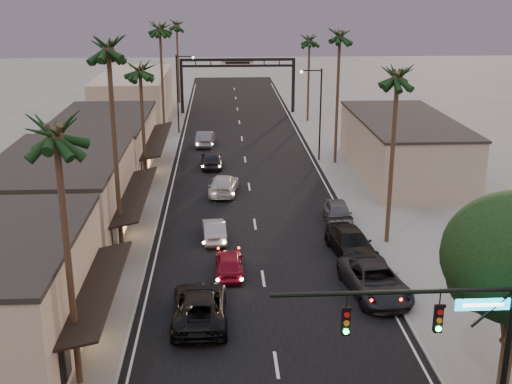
{
  "coord_description": "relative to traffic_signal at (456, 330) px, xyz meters",
  "views": [
    {
      "loc": [
        -2.33,
        -15.18,
        16.46
      ],
      "look_at": [
        0.07,
        27.83,
        2.5
      ],
      "focal_mm": 45.0,
      "sensor_mm": 36.0,
      "label": 1
    }
  ],
  "objects": [
    {
      "name": "palm_ra",
      "position": [
        2.91,
        20.0,
        6.36
      ],
      "size": [
        3.2,
        3.2,
        13.2
      ],
      "color": "#38281C",
      "rests_on": "ground"
    },
    {
      "name": "road",
      "position": [
        -5.69,
        41.0,
        -5.08
      ],
      "size": [
        14.0,
        120.0,
        0.02
      ],
      "primitive_type": "cube",
      "color": "black",
      "rests_on": "ground"
    },
    {
      "name": "oncoming_dgrey",
      "position": [
        -8.97,
        39.45,
        -4.28
      ],
      "size": [
        2.08,
        4.77,
        1.6
      ],
      "primitive_type": "imported",
      "rotation": [
        0.0,
        0.0,
        3.18
      ],
      "color": "black",
      "rests_on": "ground"
    },
    {
      "name": "sidewalk_right",
      "position": [
        3.81,
        48.0,
        -5.02
      ],
      "size": [
        5.0,
        92.0,
        0.12
      ],
      "primitive_type": "cube",
      "color": "slate",
      "rests_on": "ground"
    },
    {
      "name": "sidewalk_left",
      "position": [
        -15.19,
        48.0,
        -5.02
      ],
      "size": [
        5.0,
        92.0,
        0.12
      ],
      "primitive_type": "cube",
      "color": "slate",
      "rests_on": "ground"
    },
    {
      "name": "storefront_far",
      "position": [
        -18.69,
        38.0,
        -2.58
      ],
      "size": [
        8.0,
        16.0,
        5.0
      ],
      "primitive_type": "cube",
      "color": "tan",
      "rests_on": "ground"
    },
    {
      "name": "arch",
      "position": [
        -5.69,
        66.0,
        0.45
      ],
      "size": [
        15.2,
        0.4,
        7.27
      ],
      "color": "black",
      "rests_on": "ground"
    },
    {
      "name": "curbside_black",
      "position": [
        0.12,
        18.18,
        -4.26
      ],
      "size": [
        3.03,
        5.91,
        1.64
      ],
      "primitive_type": "imported",
      "rotation": [
        0.0,
        0.0,
        0.13
      ],
      "color": "black",
      "rests_on": "ground"
    },
    {
      "name": "oncoming_red",
      "position": [
        -7.67,
        15.75,
        -4.38
      ],
      "size": [
        1.65,
        4.1,
        1.4
      ],
      "primitive_type": "imported",
      "rotation": [
        0.0,
        0.0,
        3.14
      ],
      "color": "maroon",
      "rests_on": "ground"
    },
    {
      "name": "oncoming_grey_far",
      "position": [
        -9.71,
        48.0,
        -4.28
      ],
      "size": [
        2.06,
        4.96,
        1.6
      ],
      "primitive_type": "imported",
      "rotation": [
        0.0,
        0.0,
        3.06
      ],
      "color": "#545459",
      "rests_on": "ground"
    },
    {
      "name": "building_right",
      "position": [
        8.31,
        36.0,
        -2.58
      ],
      "size": [
        8.0,
        18.0,
        5.0
      ],
      "primitive_type": "cube",
      "color": "gray",
      "rests_on": "ground"
    },
    {
      "name": "palm_lc",
      "position": [
        -14.29,
        32.0,
        5.39
      ],
      "size": [
        3.2,
        3.2,
        12.2
      ],
      "color": "#38281C",
      "rests_on": "ground"
    },
    {
      "name": "palm_rb",
      "position": [
        2.91,
        40.0,
        7.33
      ],
      "size": [
        3.2,
        3.2,
        14.2
      ],
      "color": "#38281C",
      "rests_on": "ground"
    },
    {
      "name": "palm_lb",
      "position": [
        -14.29,
        18.0,
        8.3
      ],
      "size": [
        3.2,
        3.2,
        15.2
      ],
      "color": "#38281C",
      "rests_on": "ground"
    },
    {
      "name": "oncoming_silver",
      "position": [
        -8.59,
        21.25,
        -4.4
      ],
      "size": [
        1.74,
        4.25,
        1.37
      ],
      "primitive_type": "imported",
      "rotation": [
        0.0,
        0.0,
        3.21
      ],
      "color": "gray",
      "rests_on": "ground"
    },
    {
      "name": "curbside_grey",
      "position": [
        0.31,
        23.84,
        -4.3
      ],
      "size": [
        2.08,
        4.67,
        1.56
      ],
      "primitive_type": "imported",
      "rotation": [
        0.0,
        0.0,
        -0.05
      ],
      "color": "#48494D",
      "rests_on": "ground"
    },
    {
      "name": "traffic_signal",
      "position": [
        0.0,
        0.0,
        0.0
      ],
      "size": [
        8.51,
        0.22,
        7.8
      ],
      "color": "black",
      "rests_on": "ground"
    },
    {
      "name": "curbside_near",
      "position": [
        0.36,
        12.68,
        -4.24
      ],
      "size": [
        3.54,
        6.39,
        1.69
      ],
      "primitive_type": "imported",
      "rotation": [
        0.0,
        0.0,
        0.12
      ],
      "color": "black",
      "rests_on": "ground"
    },
    {
      "name": "palm_la",
      "position": [
        -14.29,
        5.0,
        6.36
      ],
      "size": [
        3.2,
        3.2,
        13.2
      ],
      "color": "#38281C",
      "rests_on": "ground"
    },
    {
      "name": "streetlight_right",
      "position": [
        1.23,
        41.0,
        0.25
      ],
      "size": [
        2.13,
        0.3,
        9.0
      ],
      "color": "black",
      "rests_on": "ground"
    },
    {
      "name": "streetlight_left",
      "position": [
        -12.61,
        54.0,
        0.25
      ],
      "size": [
        2.13,
        0.3,
        9.0
      ],
      "color": "black",
      "rests_on": "ground"
    },
    {
      "name": "ground",
      "position": [
        -5.69,
        36.0,
        -5.08
      ],
      "size": [
        200.0,
        200.0,
        0.0
      ],
      "primitive_type": "plane",
      "color": "slate",
      "rests_on": "ground"
    },
    {
      "name": "palm_ld",
      "position": [
        -14.29,
        51.0,
        7.33
      ],
      "size": [
        3.2,
        3.2,
        14.2
      ],
      "color": "#38281C",
      "rests_on": "ground"
    },
    {
      "name": "oncoming_white",
      "position": [
        -7.87,
        31.35,
        -4.31
      ],
      "size": [
        2.74,
        5.5,
        1.54
      ],
      "primitive_type": "imported",
      "rotation": [
        0.0,
        0.0,
        3.03
      ],
      "color": "#B3B3B3",
      "rests_on": "ground"
    },
    {
      "name": "oncoming_pickup",
      "position": [
        -9.27,
        10.25,
        -4.25
      ],
      "size": [
        2.82,
        6.0,
        1.66
      ],
      "primitive_type": "imported",
      "rotation": [
        0.0,
        0.0,
        3.15
      ],
      "color": "black",
      "rests_on": "ground"
    },
    {
      "name": "palm_far",
      "position": [
        -13.99,
        74.0,
        6.36
      ],
      "size": [
        3.2,
        3.2,
        13.2
      ],
      "color": "#38281C",
      "rests_on": "ground"
    },
    {
      "name": "storefront_mid",
      "position": [
        -18.69,
        22.0,
        -2.33
      ],
      "size": [
        8.0,
        14.0,
        5.5
      ],
      "primitive_type": "cube",
      "color": "gray",
      "rests_on": "ground"
    },
    {
      "name": "palm_rc",
      "position": [
        2.91,
        60.0,
        5.39
      ],
      "size": [
        3.2,
        3.2,
        12.2
      ],
      "color": "#38281C",
      "rests_on": "ground"
    },
    {
      "name": "storefront_dist",
      "position": [
        -18.69,
        61.0,
        -2.08
      ],
      "size": [
        8.0,
        20.0,
        6.0
      ],
      "primitive_type": "cube",
      "color": "gray",
      "rests_on": "ground"
    }
  ]
}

